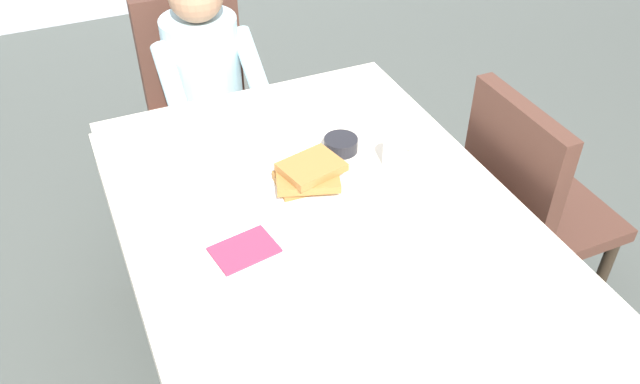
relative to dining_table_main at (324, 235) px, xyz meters
The scene contains 13 objects.
ground_plane 0.65m from the dining_table_main, ahead, with size 14.00×14.00×0.00m, color #474C47.
dining_table_main is the anchor object (origin of this frame).
chair_diner 1.18m from the dining_table_main, 93.21° to the left, with size 0.44×0.45×0.93m.
diner_person 1.02m from the dining_table_main, 93.70° to the left, with size 0.40×0.43×1.12m.
chair_right_side 0.78m from the dining_table_main, ahead, with size 0.45×0.44×0.93m.
plate_breakfast 0.15m from the dining_table_main, 88.27° to the left, with size 0.28×0.28×0.02m, color white.
breakfast_stack 0.18m from the dining_table_main, 91.81° to the left, with size 0.23×0.19×0.08m.
cup_coffee 0.35m from the dining_table_main, 22.64° to the left, with size 0.11×0.08×0.08m.
bowl_butter 0.33m from the dining_table_main, 56.11° to the left, with size 0.11×0.11×0.04m, color black.
fork_left_of_plate 0.23m from the dining_table_main, 153.71° to the left, with size 0.18×0.01×0.01m, color silver.
knife_right_of_plate 0.23m from the dining_table_main, 25.48° to the left, with size 0.20×0.01×0.01m, color silver.
spoon_near_edge 0.24m from the dining_table_main, 81.87° to the right, with size 0.15×0.01×0.01m, color silver.
napkin_folded 0.28m from the dining_table_main, 167.44° to the right, with size 0.17×0.12×0.01m, color #8C2D4C.
Camera 1 is at (-0.59, -1.31, 1.99)m, focal length 37.00 mm.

